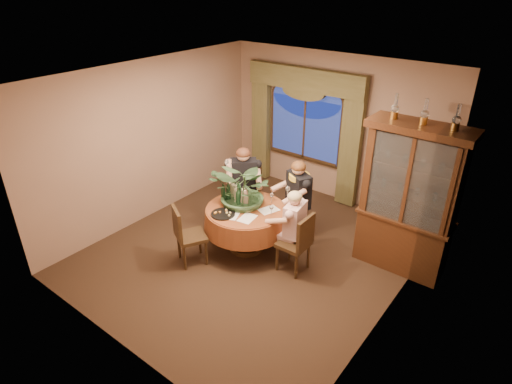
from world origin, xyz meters
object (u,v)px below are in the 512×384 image
Objects in this scene: dining_table at (246,229)px; person_pink at (294,229)px; wine_bottle_4 at (238,197)px; wine_bottle_2 at (236,194)px; centerpiece_plant at (245,167)px; oil_lamp_center at (425,112)px; wine_bottle_0 at (223,193)px; china_cabinet at (408,200)px; oil_lamp_right at (457,117)px; oil_lamp_left at (395,106)px; person_scarf at (298,200)px; stoneware_vase at (245,197)px; chair_right at (293,242)px; person_back at (244,186)px; wine_bottle_1 at (233,189)px; chair_front_left at (191,235)px; wine_bottle_3 at (228,192)px; olive_bowl at (248,210)px; wine_bottle_5 at (239,191)px; chair_back_right at (290,208)px; chair_back at (250,195)px.

person_pink is at bearing 8.69° from dining_table.
person_pink is 1.02m from wine_bottle_4.
centerpiece_plant is at bearing 34.22° from wine_bottle_2.
wine_bottle_0 is at bearing -155.82° from oil_lamp_center.
oil_lamp_right is at bearing 0.00° from china_cabinet.
oil_lamp_left is 1.03× the size of wine_bottle_0.
person_scarf is 0.92m from stoneware_vase.
dining_table is at bearing 9.59° from wine_bottle_0.
person_back reaches higher than chair_right.
wine_bottle_1 reaches higher than chair_right.
oil_lamp_left is at bearing 180.00° from china_cabinet.
oil_lamp_left is 0.35× the size of chair_front_left.
dining_table is at bearing -44.40° from stoneware_vase.
oil_lamp_left is at bearing 180.00° from oil_lamp_right.
person_back reaches higher than wine_bottle_4.
person_pink is 1.20m from centerpiece_plant.
person_scarf is (1.02, 0.17, -0.02)m from person_back.
dining_table is 4.09× the size of wine_bottle_0.
olive_bowl is at bearing -8.17° from wine_bottle_3.
wine_bottle_0 is 1.00× the size of wine_bottle_5.
oil_lamp_right reaches higher than wine_bottle_2.
chair_right is 0.67× the size of person_back.
chair_front_left is at bearing -144.19° from china_cabinet.
chair_back_right is 2.91× the size of wine_bottle_1.
oil_lamp_left is 2.69m from wine_bottle_2.
china_cabinet is 6.88× the size of wine_bottle_1.
wine_bottle_0 is (-0.49, -0.02, 0.14)m from olive_bowl.
person_scarf is at bearing 20.19° from person_pink.
chair_front_left is 2.91× the size of wine_bottle_4.
oil_lamp_right is at bearing 146.25° from person_back.
centerpiece_plant is 3.51× the size of wine_bottle_3.
oil_lamp_left is 0.27× the size of person_pink.
chair_back_right is at bearing -173.72° from oil_lamp_right.
chair_front_left is (-0.74, -1.61, 0.00)m from chair_back_right.
wine_bottle_3 is at bearing -157.22° from china_cabinet.
wine_bottle_4 is (0.27, 0.05, 0.00)m from wine_bottle_0.
china_cabinet is 2.36× the size of chair_back_right.
wine_bottle_2 is (0.17, -0.12, 0.00)m from wine_bottle_1.
chair_back is at bearing 123.95° from centerpiece_plant.
wine_bottle_1 is 0.12m from wine_bottle_3.
oil_lamp_left is at bearing 28.23° from wine_bottle_2.
chair_front_left is at bearing -110.35° from stoneware_vase.
wine_bottle_1 and wine_bottle_5 have the same top height.
wine_bottle_0 is (-0.85, -0.88, 0.22)m from person_scarf.
person_back is 0.62m from wine_bottle_5.
stoneware_vase reaches higher than chair_front_left.
wine_bottle_4 is (-0.59, -0.84, 0.22)m from person_scarf.
chair_back_right is 0.98m from wine_bottle_5.
person_back is at bearing 103.23° from wine_bottle_0.
wine_bottle_5 is (-2.79, -0.92, -1.53)m from oil_lamp_right.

